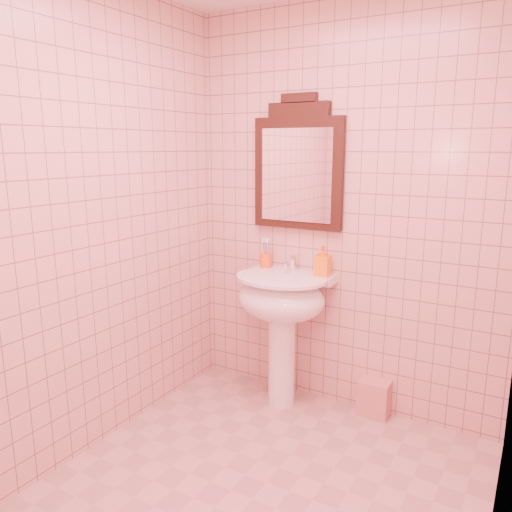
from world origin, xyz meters
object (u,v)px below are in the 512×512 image
Objects in this scene: pedestal_sink at (282,307)px; soap_dispenser at (323,261)px; mirror at (298,167)px; towel at (374,398)px; toothbrush_cup at (266,260)px.

soap_dispenser is at bearing 32.24° from pedestal_sink.
pedestal_sink is 1.05× the size of mirror.
toothbrush_cup is at bearing -178.56° from towel.
mirror is 4.24× the size of soap_dispenser.
mirror is 3.62× the size of towel.
mirror is at bearing 176.72° from towel.
towel is (0.76, 0.02, -0.80)m from toothbrush_cup.
towel is at bearing 1.44° from toothbrush_cup.
toothbrush_cup is 0.89× the size of soap_dispenser.
mirror is (0.00, 0.20, 0.86)m from pedestal_sink.
soap_dispenser is 0.92m from towel.
mirror is at bearing 14.66° from toothbrush_cup.
toothbrush_cup reaches higher than towel.
mirror reaches higher than towel.
toothbrush_cup reaches higher than pedestal_sink.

